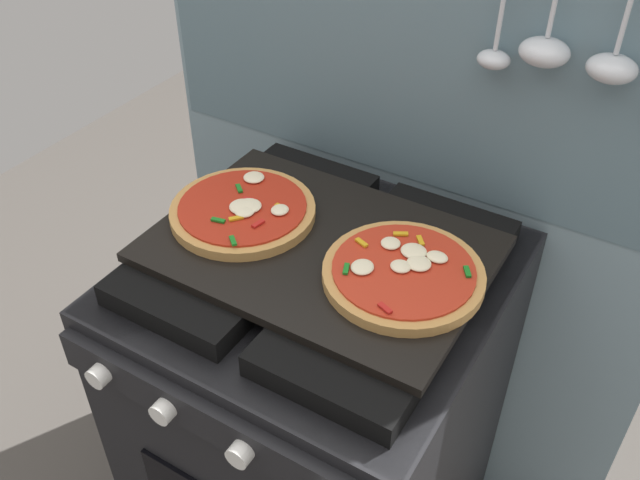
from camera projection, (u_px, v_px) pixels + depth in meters
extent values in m
cube|color=#7A939E|center=(403.00, 211.00, 1.45)|extent=(1.10, 0.03, 1.55)
cube|color=slate|center=(415.00, 41.00, 1.20)|extent=(1.08, 0.00, 0.56)
ellipsoid|color=silver|center=(494.00, 60.00, 1.12)|extent=(0.05, 0.05, 0.03)
ellipsoid|color=silver|center=(544.00, 52.00, 1.07)|extent=(0.08, 0.07, 0.04)
ellipsoid|color=silver|center=(612.00, 69.00, 1.03)|extent=(0.08, 0.06, 0.04)
cube|color=black|center=(320.00, 426.00, 1.44)|extent=(0.60, 0.60, 0.86)
cube|color=black|center=(320.00, 273.00, 1.18)|extent=(0.59, 0.59, 0.01)
cube|color=black|center=(252.00, 235.00, 1.22)|extent=(0.24, 0.51, 0.04)
cube|color=black|center=(395.00, 291.00, 1.10)|extent=(0.24, 0.51, 0.04)
cube|color=black|center=(209.00, 422.00, 1.00)|extent=(0.58, 0.02, 0.07)
cylinder|color=silver|center=(98.00, 376.00, 1.07)|extent=(0.04, 0.02, 0.04)
cylinder|color=silver|center=(163.00, 412.00, 1.02)|extent=(0.04, 0.02, 0.04)
cylinder|color=silver|center=(240.00, 455.00, 0.96)|extent=(0.04, 0.02, 0.04)
cube|color=black|center=(320.00, 249.00, 1.14)|extent=(0.54, 0.38, 0.02)
cylinder|color=#C18947|center=(242.00, 212.00, 1.19)|extent=(0.25, 0.25, 0.02)
cylinder|color=#AD2614|center=(241.00, 207.00, 1.19)|extent=(0.22, 0.22, 0.00)
ellipsoid|color=beige|center=(280.00, 210.00, 1.17)|extent=(0.03, 0.03, 0.01)
ellipsoid|color=beige|center=(245.00, 211.00, 1.17)|extent=(0.03, 0.03, 0.01)
ellipsoid|color=beige|center=(249.00, 205.00, 1.18)|extent=(0.04, 0.04, 0.01)
ellipsoid|color=beige|center=(254.00, 177.00, 1.25)|extent=(0.04, 0.04, 0.01)
ellipsoid|color=beige|center=(243.00, 207.00, 1.18)|extent=(0.05, 0.05, 0.01)
cube|color=red|center=(258.00, 224.00, 1.14)|extent=(0.01, 0.03, 0.00)
cube|color=gold|center=(281.00, 207.00, 1.18)|extent=(0.02, 0.01, 0.00)
cube|color=red|center=(250.00, 200.00, 1.19)|extent=(0.02, 0.01, 0.00)
cube|color=#19721E|center=(233.00, 241.00, 1.11)|extent=(0.02, 0.02, 0.00)
cube|color=#19721E|center=(252.00, 203.00, 1.19)|extent=(0.02, 0.02, 0.00)
cube|color=gold|center=(236.00, 218.00, 1.15)|extent=(0.02, 0.02, 0.00)
cube|color=#19721E|center=(218.00, 220.00, 1.15)|extent=(0.03, 0.01, 0.00)
cube|color=#19721E|center=(239.00, 188.00, 1.22)|extent=(0.02, 0.02, 0.00)
cylinder|color=#C18947|center=(403.00, 275.00, 1.07)|extent=(0.25, 0.25, 0.02)
cylinder|color=#B72D19|center=(404.00, 269.00, 1.06)|extent=(0.22, 0.22, 0.00)
ellipsoid|color=beige|center=(391.00, 243.00, 1.10)|extent=(0.03, 0.03, 0.01)
ellipsoid|color=beige|center=(437.00, 257.00, 1.07)|extent=(0.03, 0.03, 0.01)
ellipsoid|color=beige|center=(362.00, 267.00, 1.05)|extent=(0.03, 0.04, 0.01)
ellipsoid|color=beige|center=(414.00, 251.00, 1.08)|extent=(0.04, 0.04, 0.01)
ellipsoid|color=beige|center=(401.00, 266.00, 1.06)|extent=(0.03, 0.03, 0.01)
ellipsoid|color=beige|center=(419.00, 263.00, 1.06)|extent=(0.04, 0.04, 0.01)
cube|color=red|center=(385.00, 308.00, 0.99)|extent=(0.03, 0.02, 0.00)
cube|color=#19721E|center=(346.00, 269.00, 1.05)|extent=(0.02, 0.03, 0.00)
cube|color=gold|center=(362.00, 243.00, 1.10)|extent=(0.03, 0.02, 0.00)
cube|color=#19721E|center=(467.00, 272.00, 1.05)|extent=(0.02, 0.02, 0.00)
cube|color=gold|center=(420.00, 241.00, 1.11)|extent=(0.02, 0.02, 0.00)
cube|color=gold|center=(401.00, 234.00, 1.12)|extent=(0.02, 0.02, 0.00)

